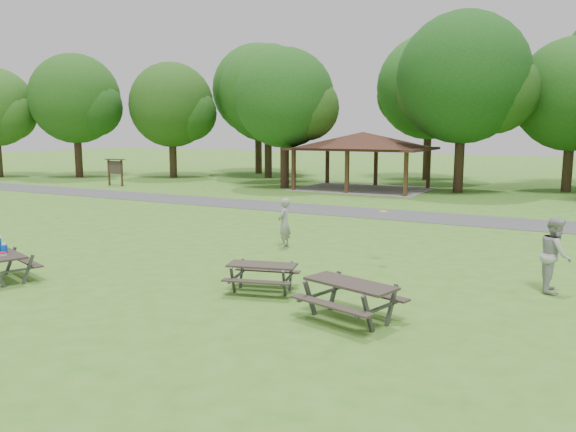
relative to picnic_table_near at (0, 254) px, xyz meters
The scene contains 18 objects.
ground 4.88m from the picnic_table_near, 21.80° to the left, with size 160.00×160.00×0.00m, color #407621.
asphalt_path 16.43m from the picnic_table_near, 74.15° to the left, with size 120.00×3.20×0.02m, color #454547.
pavilion 25.91m from the picnic_table_near, 88.92° to the left, with size 8.60×7.01×3.76m.
notice_board 25.16m from the picnic_table_near, 128.09° to the left, with size 1.60×0.30×1.88m.
tree_row_a 33.85m from the picnic_table_near, 134.52° to the left, with size 7.56×7.20×9.97m.
tree_row_b 32.27m from the picnic_table_near, 121.02° to the left, with size 7.14×6.80×9.28m.
tree_row_c 32.75m from the picnic_table_near, 106.99° to the left, with size 8.19×7.80×10.67m.
tree_row_d 25.24m from the picnic_table_near, 100.33° to the left, with size 6.93×6.60×9.27m.
tree_row_e 28.28m from the picnic_table_near, 76.21° to the left, with size 8.40×8.00×11.02m.
tree_row_f 33.22m from the picnic_table_near, 67.48° to the left, with size 7.35×7.00×9.55m.
tree_deep_a 37.06m from the picnic_table_near, 109.89° to the left, with size 8.40×8.00×11.38m.
tree_deep_b 35.46m from the picnic_table_near, 85.76° to the left, with size 8.40×8.00×11.13m.
picnic_table_near is the anchor object (origin of this frame).
picnic_table_middle 7.02m from the picnic_table_near, 18.55° to the left, with size 1.93×1.70×0.72m.
picnic_table_far 9.39m from the picnic_table_near, ahead, with size 2.29×2.03×0.84m.
frisbee_in_flight 10.53m from the picnic_table_near, 37.77° to the left, with size 0.34×0.34×0.02m.
frisbee_thrower 8.49m from the picnic_table_near, 56.72° to the left, with size 0.61×0.40×1.67m, color #949496.
frisbee_catcher 14.07m from the picnic_table_near, 23.36° to the left, with size 0.89×0.70×1.84m, color #ACACAF.
Camera 1 is at (8.89, -10.98, 3.92)m, focal length 35.00 mm.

